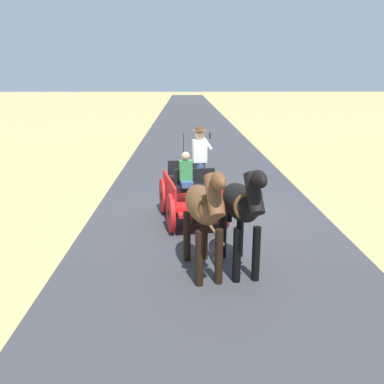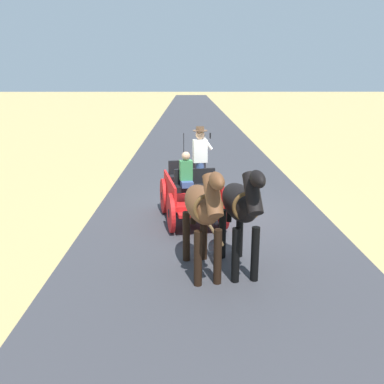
# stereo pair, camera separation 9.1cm
# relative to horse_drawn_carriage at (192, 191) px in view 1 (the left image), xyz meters

# --- Properties ---
(ground_plane) EXTENTS (200.00, 200.00, 0.00)m
(ground_plane) POSITION_rel_horse_drawn_carriage_xyz_m (-0.46, -0.60, -0.82)
(ground_plane) COLOR tan
(road_surface) EXTENTS (6.39, 160.00, 0.01)m
(road_surface) POSITION_rel_horse_drawn_carriage_xyz_m (-0.46, -0.60, -0.81)
(road_surface) COLOR #38383D
(road_surface) RESTS_ON ground
(horse_drawn_carriage) EXTENTS (1.81, 4.51, 2.50)m
(horse_drawn_carriage) POSITION_rel_horse_drawn_carriage_xyz_m (0.00, 0.00, 0.00)
(horse_drawn_carriage) COLOR red
(horse_drawn_carriage) RESTS_ON ground
(horse_near_side) EXTENTS (0.78, 2.15, 2.21)m
(horse_near_side) POSITION_rel_horse_drawn_carriage_xyz_m (-0.88, 2.92, 0.51)
(horse_near_side) COLOR black
(horse_near_side) RESTS_ON ground
(horse_off_side) EXTENTS (0.85, 2.15, 2.21)m
(horse_off_side) POSITION_rel_horse_drawn_carriage_xyz_m (-0.16, 3.05, 0.51)
(horse_off_side) COLOR brown
(horse_off_side) RESTS_ON ground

